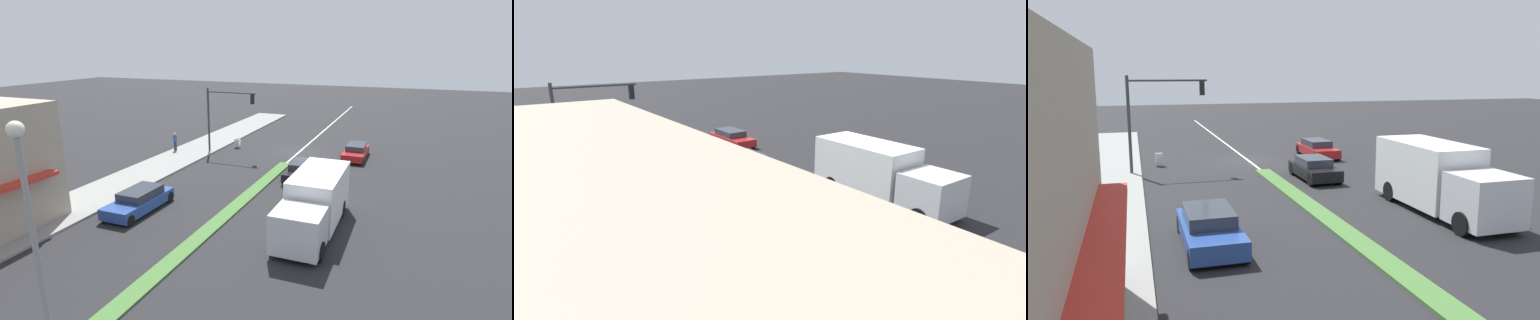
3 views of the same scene
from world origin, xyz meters
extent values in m
plane|color=#232326|center=(0.00, 18.00, 0.00)|extent=(160.00, 160.00, 0.00)
cube|color=beige|center=(0.00, 0.00, 0.00)|extent=(0.16, 60.00, 0.01)
cylinder|color=#333338|center=(7.55, 2.98, 2.92)|extent=(0.18, 0.18, 5.60)
cylinder|color=#333338|center=(5.30, 2.98, 5.42)|extent=(4.50, 0.12, 0.12)
cube|color=black|center=(3.35, 2.98, 4.97)|extent=(0.28, 0.24, 0.84)
sphere|color=red|center=(3.35, 2.85, 5.24)|extent=(0.18, 0.18, 0.18)
sphere|color=gold|center=(3.35, 2.85, 4.97)|extent=(0.18, 0.18, 0.18)
sphere|color=green|center=(3.35, 2.85, 4.70)|extent=(0.18, 0.18, 0.18)
cube|color=silver|center=(5.87, 0.41, 0.43)|extent=(0.45, 0.21, 0.84)
cube|color=silver|center=(5.87, 0.73, 0.43)|extent=(0.45, 0.21, 0.84)
cube|color=silver|center=(-5.00, 17.70, 1.22)|extent=(2.28, 2.20, 1.90)
cube|color=white|center=(-5.00, 13.85, 1.57)|extent=(2.40, 5.10, 2.60)
cylinder|color=black|center=(-6.08, 17.90, 0.45)|extent=(0.28, 0.90, 0.90)
cylinder|color=black|center=(-3.92, 17.90, 0.45)|extent=(0.28, 0.90, 0.90)
cylinder|color=black|center=(-6.08, 12.60, 0.45)|extent=(0.28, 0.90, 0.90)
cylinder|color=black|center=(-3.92, 12.60, 0.45)|extent=(0.28, 0.90, 0.90)
cube|color=#284793|center=(5.00, 16.31, 0.48)|extent=(1.86, 4.54, 0.63)
cube|color=#2D333D|center=(5.00, 16.09, 1.03)|extent=(1.58, 2.50, 0.47)
cylinder|color=black|center=(4.17, 18.19, 0.31)|extent=(0.22, 0.62, 0.62)
cylinder|color=black|center=(5.83, 18.19, 0.31)|extent=(0.22, 0.62, 0.62)
cylinder|color=black|center=(4.17, 14.44, 0.31)|extent=(0.22, 0.62, 0.62)
cylinder|color=black|center=(5.83, 14.44, 0.31)|extent=(0.22, 0.62, 0.62)
cube|color=black|center=(-2.20, 7.17, 0.49)|extent=(1.78, 4.07, 0.60)
cube|color=#2D333D|center=(-2.20, 6.96, 1.00)|extent=(1.51, 2.24, 0.42)
cylinder|color=black|center=(-2.99, 8.74, 0.36)|extent=(0.22, 0.72, 0.72)
cylinder|color=black|center=(-1.41, 8.74, 0.36)|extent=(0.22, 0.72, 0.72)
cylinder|color=black|center=(-2.99, 5.59, 0.36)|extent=(0.22, 0.72, 0.72)
cylinder|color=black|center=(-1.41, 5.59, 0.36)|extent=(0.22, 0.72, 0.72)
cube|color=#AD1E1E|center=(-5.00, 0.19, 0.46)|extent=(1.75, 4.48, 0.58)
cube|color=#2D333D|center=(-5.00, -0.03, 0.97)|extent=(1.49, 2.46, 0.45)
cylinder|color=black|center=(-5.78, 2.02, 0.32)|extent=(0.22, 0.63, 0.63)
cylinder|color=black|center=(-4.22, 2.02, 0.32)|extent=(0.22, 0.63, 0.63)
cylinder|color=black|center=(-5.78, -1.64, 0.32)|extent=(0.22, 0.63, 0.63)
cylinder|color=black|center=(-4.22, -1.64, 0.32)|extent=(0.22, 0.63, 0.63)
camera|label=1|loc=(-9.39, 33.77, 9.31)|focal=28.00mm
camera|label=2|loc=(10.51, 27.02, 7.57)|focal=28.00mm
camera|label=3|loc=(7.32, 32.68, 5.87)|focal=35.00mm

